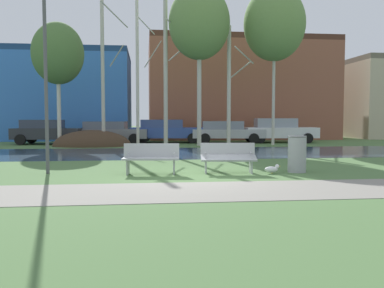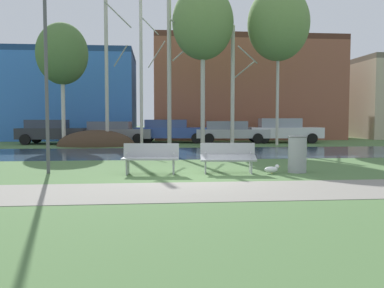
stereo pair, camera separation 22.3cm
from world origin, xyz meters
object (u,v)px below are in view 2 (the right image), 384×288
Objects in this scene: bench_right at (228,157)px; parked_van_nearest_dark at (51,131)px; streetlamp at (46,42)px; seagull at (272,169)px; parked_hatch_third_blue at (171,130)px; trash_bin at (297,154)px; parked_sedan_second_grey at (114,131)px; parked_suv_fifth_white at (284,130)px; parked_wagon_fourth_silver at (230,131)px; bench_left at (151,158)px.

bench_right is 16.32m from parked_van_nearest_dark.
seagull is at bearing -6.55° from streetlamp.
parked_van_nearest_dark is 7.36m from parked_hatch_third_blue.
trash_bin is at bearing 16.18° from seagull.
parked_van_nearest_dark is 3.79m from parked_sedan_second_grey.
trash_bin is 14.71m from parked_suv_fifth_white.
seagull is (-0.83, -0.24, -0.42)m from trash_bin.
parked_sedan_second_grey is 0.99× the size of parked_wagon_fourth_silver.
seagull is at bearing -56.12° from parked_van_nearest_dark.
parked_van_nearest_dark is 0.88× the size of parked_wagon_fourth_silver.
trash_bin is at bearing -0.54° from bench_left.
parked_wagon_fourth_silver is at bearing 83.94° from seagull.
streetlamp is 18.00m from parked_suv_fifth_white.
seagull is 16.00m from parked_sedan_second_grey.
parked_hatch_third_blue reaches higher than seagull.
trash_bin is at bearing -53.43° from parked_van_nearest_dark.
streetlamp is at bearing -76.83° from parked_van_nearest_dark.
parked_sedan_second_grey is at bearing -177.46° from parked_hatch_third_blue.
parked_wagon_fourth_silver is at bearing -2.12° from parked_sedan_second_grey.
bench_right is 0.29× the size of streetlamp.
trash_bin is 0.19× the size of streetlamp.
parked_hatch_third_blue is at bearing 85.39° from bench_left.
parked_van_nearest_dark reaches higher than bench_right.
parked_hatch_third_blue reaches higher than parked_wagon_fourth_silver.
parked_wagon_fourth_silver is 3.44m from parked_suv_fifth_white.
trash_bin reaches higher than seagull.
seagull is 0.08× the size of streetlamp.
parked_wagon_fourth_silver is at bearing 79.01° from bench_right.
parked_hatch_third_blue is (-3.10, 14.80, 0.23)m from trash_bin.
bench_left is at bearing 179.46° from trash_bin.
parked_suv_fifth_white is (4.15, 14.11, 0.26)m from trash_bin.
trash_bin is 15.12m from parked_hatch_third_blue.
trash_bin is at bearing -65.46° from parked_sedan_second_grey.
seagull is at bearing -96.06° from parked_wagon_fourth_silver.
bench_left is 1.53× the size of trash_bin.
parked_sedan_second_grey is 1.00× the size of parked_suv_fifth_white.
parked_suv_fifth_white reaches higher than parked_hatch_third_blue.
bench_left is 4.46m from streetlamp.
bench_left is 0.34× the size of parked_hatch_third_blue.
parked_van_nearest_dark is at bearing -178.41° from parked_wagon_fourth_silver.
bench_left is 14.79m from parked_sedan_second_grey.
trash_bin is at bearing -1.14° from bench_right.
trash_bin is 0.23× the size of parked_sedan_second_grey.
parked_suv_fifth_white is (4.98, 14.35, 0.69)m from seagull.
parked_hatch_third_blue is (-2.28, 15.04, 0.65)m from seagull.
parked_van_nearest_dark is at bearing -179.79° from parked_suv_fifth_white.
bench_right reaches higher than seagull.
bench_left is 15.18m from parked_wagon_fourth_silver.
streetlamp is at bearing 176.07° from trash_bin.
parked_hatch_third_blue is 1.04× the size of parked_suv_fifth_white.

